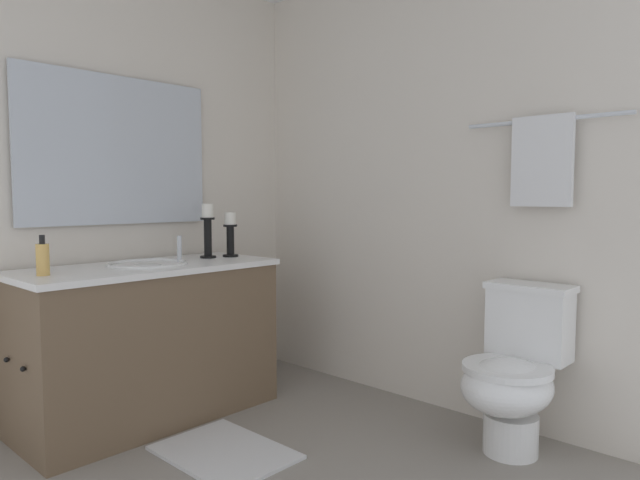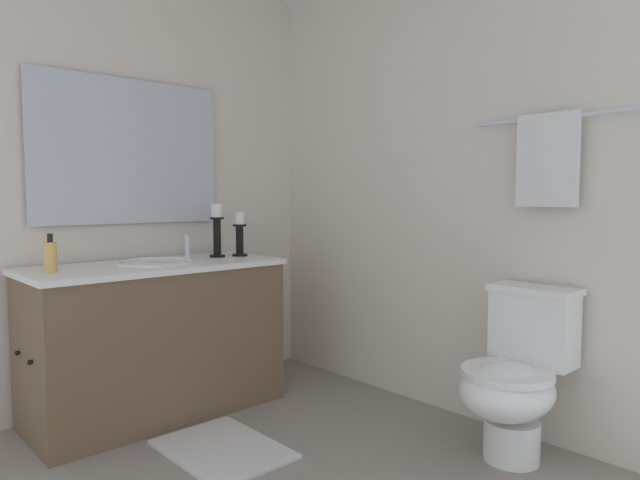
{
  "view_description": "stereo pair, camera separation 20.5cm",
  "coord_description": "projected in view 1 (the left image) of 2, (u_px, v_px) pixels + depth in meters",
  "views": [
    {
      "loc": [
        1.72,
        -1.5,
        1.15
      ],
      "look_at": [
        -0.11,
        0.45,
        0.95
      ],
      "focal_mm": 31.95,
      "sensor_mm": 36.0,
      "label": 1
    },
    {
      "loc": [
        1.86,
        -1.35,
        1.15
      ],
      "look_at": [
        -0.11,
        0.45,
        0.95
      ],
      "focal_mm": 31.95,
      "sensor_mm": 36.0,
      "label": 2
    }
  ],
  "objects": [
    {
      "name": "mirror",
      "position": [
        118.0,
        150.0,
        3.06
      ],
      "size": [
        0.02,
        1.07,
        0.79
      ],
      "primitive_type": "cube",
      "color": "silver"
    },
    {
      "name": "floor",
      "position": [
        265.0,
        478.0,
        2.35
      ],
      "size": [
        2.45,
        2.38,
        0.02
      ],
      "primitive_type": "cube",
      "color": "gray",
      "rests_on": "ground"
    },
    {
      "name": "sink_basin",
      "position": [
        148.0,
        272.0,
        2.91
      ],
      "size": [
        0.4,
        0.4,
        0.24
      ],
      "color": "white",
      "rests_on": "vanity_cabinet"
    },
    {
      "name": "candle_holder_tall",
      "position": [
        230.0,
        234.0,
        3.3
      ],
      "size": [
        0.09,
        0.09,
        0.26
      ],
      "color": "black",
      "rests_on": "vanity_cabinet"
    },
    {
      "name": "towel_bar",
      "position": [
        545.0,
        120.0,
        2.61
      ],
      "size": [
        0.76,
        0.02,
        0.02
      ],
      "primitive_type": "cylinder",
      "rotation": [
        0.0,
        1.57,
        0.0
      ],
      "color": "silver"
    },
    {
      "name": "bath_mat",
      "position": [
        225.0,
        452.0,
        2.55
      ],
      "size": [
        0.6,
        0.44,
        0.02
      ],
      "primitive_type": "cube",
      "color": "silver",
      "rests_on": "ground"
    },
    {
      "name": "wall_back",
      "position": [
        427.0,
        183.0,
        3.12
      ],
      "size": [
        2.45,
        0.04,
        2.45
      ],
      "primitive_type": "cube",
      "color": "silver",
      "rests_on": "ground"
    },
    {
      "name": "wall_left",
      "position": [
        114.0,
        183.0,
        3.1
      ],
      "size": [
        0.04,
        2.38,
        2.45
      ],
      "primitive_type": "cube",
      "color": "silver",
      "rests_on": "ground"
    },
    {
      "name": "toilet",
      "position": [
        514.0,
        373.0,
        2.54
      ],
      "size": [
        0.39,
        0.54,
        0.75
      ],
      "color": "white",
      "rests_on": "ground"
    },
    {
      "name": "soap_bottle",
      "position": [
        43.0,
        259.0,
        2.51
      ],
      "size": [
        0.06,
        0.06,
        0.18
      ],
      "color": "#E5B259",
      "rests_on": "vanity_cabinet"
    },
    {
      "name": "towel_near_vanity",
      "position": [
        542.0,
        161.0,
        2.61
      ],
      "size": [
        0.28,
        0.03,
        0.42
      ],
      "primitive_type": "cube",
      "color": "white",
      "rests_on": "towel_bar"
    },
    {
      "name": "vanity_cabinet",
      "position": [
        149.0,
        342.0,
        2.94
      ],
      "size": [
        0.58,
        1.31,
        0.8
      ],
      "color": "brown",
      "rests_on": "ground"
    },
    {
      "name": "candle_holder_short",
      "position": [
        208.0,
        229.0,
        3.23
      ],
      "size": [
        0.09,
        0.09,
        0.31
      ],
      "color": "black",
      "rests_on": "vanity_cabinet"
    }
  ]
}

